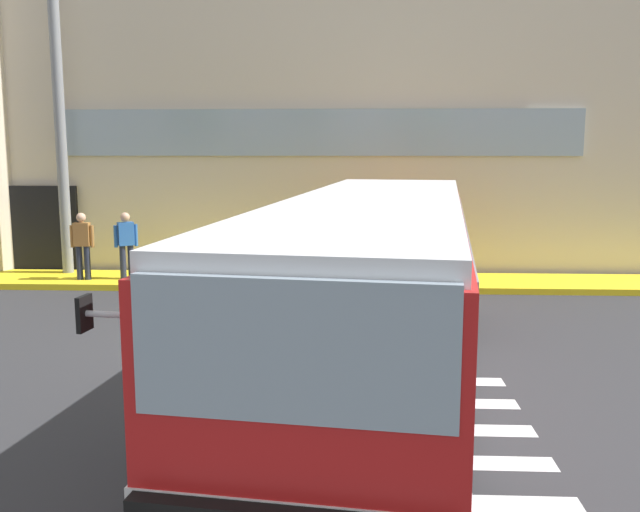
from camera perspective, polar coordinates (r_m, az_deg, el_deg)
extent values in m
cube|color=#2B2B2D|center=(13.02, -6.06, -6.50)|extent=(80.00, 90.00, 0.02)
cube|color=silver|center=(7.27, 2.95, -19.38)|extent=(4.40, 0.36, 0.01)
cube|color=silver|center=(8.07, 2.92, -16.35)|extent=(4.40, 0.36, 0.01)
cube|color=silver|center=(8.89, 2.90, -13.87)|extent=(4.40, 0.36, 0.01)
cube|color=silver|center=(9.73, 2.88, -11.81)|extent=(4.40, 0.36, 0.01)
cube|color=silver|center=(10.58, 2.87, -10.07)|extent=(4.40, 0.36, 0.01)
cube|color=beige|center=(24.48, -1.92, 10.23)|extent=(19.69, 12.00, 7.97)
cube|color=#56565B|center=(24.91, -1.97, 19.79)|extent=(19.89, 12.20, 0.30)
cube|color=black|center=(20.26, -21.52, 1.97)|extent=(1.80, 0.16, 2.40)
cube|color=#8C9EAD|center=(18.38, -0.28, 10.07)|extent=(13.69, 0.10, 1.20)
cube|color=yellow|center=(17.63, -3.72, -2.08)|extent=(23.69, 2.00, 0.15)
cylinder|color=slate|center=(19.31, -20.46, 9.39)|extent=(0.28, 0.28, 7.25)
cube|color=red|center=(10.55, 4.45, -2.14)|extent=(4.05, 11.65, 2.15)
cube|color=silver|center=(10.74, 4.40, -6.33)|extent=(4.10, 11.69, 0.55)
cube|color=silver|center=(10.39, 4.53, 4.23)|extent=(3.93, 11.44, 0.20)
cube|color=#8C9EAD|center=(4.97, -2.29, -7.76)|extent=(2.34, 0.43, 1.05)
cube|color=#8C9EAD|center=(10.71, 11.56, 0.59)|extent=(1.40, 10.12, 0.95)
cube|color=#8C9EAD|center=(10.97, -2.10, 0.96)|extent=(1.40, 10.12, 0.95)
cube|color=black|center=(4.88, -2.31, -3.77)|extent=(2.14, 0.39, 0.28)
cylinder|color=#B7B7BF|center=(5.62, -16.93, -4.60)|extent=(0.40, 0.10, 0.05)
cube|color=black|center=(5.71, -18.72, -4.47)|extent=(0.07, 0.20, 0.28)
cylinder|color=black|center=(7.05, 10.83, -15.99)|extent=(0.43, 1.03, 1.00)
cylinder|color=black|center=(7.39, -8.35, -14.70)|extent=(0.43, 1.03, 1.00)
cylinder|color=black|center=(13.15, 10.66, -4.16)|extent=(0.43, 1.03, 1.00)
cylinder|color=black|center=(13.33, 0.49, -3.82)|extent=(0.43, 1.03, 1.00)
cylinder|color=black|center=(14.41, 10.64, -3.00)|extent=(0.43, 1.03, 1.00)
cylinder|color=black|center=(14.58, 1.36, -2.70)|extent=(0.43, 1.03, 1.00)
cylinder|color=#1E2338|center=(18.31, -18.49, -0.53)|extent=(0.15, 0.15, 0.85)
cylinder|color=#1E2338|center=(18.38, -19.08, -0.52)|extent=(0.15, 0.15, 0.85)
cube|color=#996633|center=(18.25, -18.90, 1.69)|extent=(0.39, 0.24, 0.58)
sphere|color=tan|center=(18.20, -18.96, 3.00)|extent=(0.23, 0.23, 0.23)
cylinder|color=#996633|center=(18.17, -18.14, 1.54)|extent=(0.09, 0.09, 0.55)
cylinder|color=#996633|center=(18.33, -19.63, 1.53)|extent=(0.09, 0.09, 0.55)
cube|color=#26663F|center=(18.41, -18.73, 1.70)|extent=(0.31, 0.20, 0.44)
cylinder|color=#1E2338|center=(18.16, -15.20, -0.45)|extent=(0.15, 0.15, 0.85)
cylinder|color=#1E2338|center=(18.11, -15.82, -0.50)|extent=(0.15, 0.15, 0.85)
cube|color=#2659A5|center=(18.03, -15.60, 1.76)|extent=(0.44, 0.38, 0.58)
sphere|color=tan|center=(17.99, -15.66, 3.09)|extent=(0.23, 0.23, 0.23)
cylinder|color=#2659A5|center=(18.09, -14.82, 1.66)|extent=(0.09, 0.09, 0.55)
cylinder|color=#2659A5|center=(17.99, -16.37, 1.55)|extent=(0.09, 0.09, 0.55)
cylinder|color=yellow|center=(16.31, 6.02, -1.68)|extent=(0.18, 0.18, 0.90)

